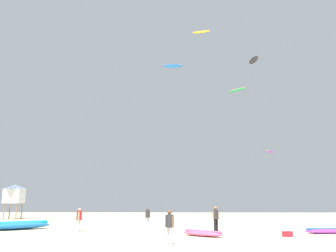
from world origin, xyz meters
The scene contains 14 objects.
person_foreground centered at (0.40, 3.99, 0.98)m, with size 0.44×0.41×1.67m.
person_midground centered at (-1.68, 16.53, 0.93)m, with size 0.39×0.42×1.59m.
person_left centered at (-6.04, 11.33, 0.96)m, with size 0.37×0.54×1.64m.
person_right centered at (3.52, 12.22, 1.02)m, with size 0.48×0.41×1.75m.
kite_grounded_near centered at (-11.32, 13.49, 0.31)m, with size 4.77×4.88×0.67m.
kite_grounded_mid centered at (10.71, 10.67, 0.18)m, with size 3.27×1.49×0.41m.
kite_grounded_far centered at (2.34, 8.52, 0.18)m, with size 2.79×2.73×0.37m.
lifeguard_tower centered at (-19.16, 30.34, 3.05)m, with size 2.30×2.30×4.15m.
cooler_box centered at (7.42, 8.37, 0.16)m, with size 0.56×0.36×0.32m, color red.
kite_aloft_1 centered at (15.12, 41.46, 9.60)m, with size 1.97×1.80×0.27m.
kite_aloft_2 centered at (12.37, 37.33, 22.91)m, with size 1.42×3.03×0.70m.
kite_aloft_3 centered at (8.54, 30.37, 16.10)m, with size 2.54×2.48×0.57m.
kite_aloft_4 centered at (0.28, 28.04, 18.52)m, with size 2.48×0.74×0.41m.
kite_aloft_6 centered at (4.43, 35.07, 26.46)m, with size 2.81×1.42×0.55m.
Camera 1 is at (0.78, -14.69, 2.05)m, focal length 39.15 mm.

